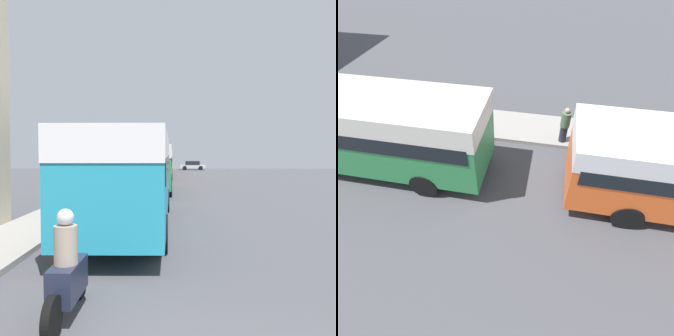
# 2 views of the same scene
# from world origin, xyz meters

# --- Properties ---
(bus_following) EXTENTS (2.61, 10.31, 3.07)m
(bus_following) POSITION_xyz_m (-1.72, 22.29, 1.99)
(bus_following) COLOR #2D8447
(bus_following) RESTS_ON ground_plane
(pedestrian_near_curb) EXTENTS (0.39, 0.39, 1.60)m
(pedestrian_near_curb) POSITION_xyz_m (-4.36, 30.09, 0.96)
(pedestrian_near_curb) COLOR #232838
(pedestrian_near_curb) RESTS_ON sidewalk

